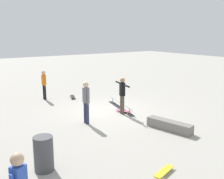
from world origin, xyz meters
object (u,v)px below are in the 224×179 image
(skateboard_main, at_px, (123,111))
(bystander_grey_shirt, at_px, (86,100))
(bystander_orange_shirt, at_px, (44,83))
(trash_bin, at_px, (44,154))
(skate_ledge, at_px, (169,125))
(loose_skateboard_black, at_px, (73,97))
(loose_skateboard_yellow, at_px, (164,171))
(grind_rail, at_px, (121,106))
(skater_main, at_px, (122,93))

(skateboard_main, distance_m, bystander_grey_shirt, 2.32)
(bystander_orange_shirt, relative_size, trash_bin, 1.68)
(skate_ledge, distance_m, loose_skateboard_black, 6.62)
(bystander_grey_shirt, height_order, loose_skateboard_yellow, bystander_grey_shirt)
(grind_rail, bearing_deg, skater_main, 161.77)
(bystander_orange_shirt, relative_size, loose_skateboard_yellow, 1.94)
(skater_main, distance_m, loose_skateboard_black, 4.07)
(skate_ledge, xyz_separation_m, skateboard_main, (2.76, 0.10, -0.11))
(skater_main, relative_size, loose_skateboard_black, 2.04)
(skateboard_main, relative_size, loose_skateboard_yellow, 0.99)
(grind_rail, bearing_deg, skate_ledge, -169.98)
(skate_ledge, height_order, skater_main, skater_main)
(bystander_orange_shirt, bearing_deg, skate_ledge, -165.69)
(grind_rail, xyz_separation_m, trash_bin, (-3.58, 5.12, 0.34))
(skater_main, distance_m, bystander_orange_shirt, 4.94)
(skateboard_main, xyz_separation_m, bystander_grey_shirt, (-0.33, 2.12, 0.90))
(grind_rail, xyz_separation_m, skate_ledge, (-3.38, 0.19, 0.05))
(skater_main, xyz_separation_m, loose_skateboard_black, (3.93, 0.56, -0.90))
(grind_rail, xyz_separation_m, bystander_grey_shirt, (-0.96, 2.40, 0.84))
(skater_main, xyz_separation_m, loose_skateboard_yellow, (-4.77, 2.16, -0.90))
(bystander_grey_shirt, xyz_separation_m, trash_bin, (-2.63, 2.72, -0.49))
(grind_rail, height_order, skateboard_main, grind_rail)
(bystander_grey_shirt, xyz_separation_m, loose_skateboard_yellow, (-4.57, 0.22, -0.90))
(bystander_grey_shirt, bearing_deg, grind_rail, 109.32)
(skate_ledge, bearing_deg, loose_skateboard_yellow, 131.36)
(skater_main, bearing_deg, loose_skateboard_yellow, 167.08)
(bystander_orange_shirt, bearing_deg, grind_rail, -150.45)
(loose_skateboard_yellow, bearing_deg, loose_skateboard_black, -117.56)
(grind_rail, bearing_deg, bystander_orange_shirt, 45.66)
(bystander_orange_shirt, relative_size, loose_skateboard_black, 1.94)
(skater_main, relative_size, trash_bin, 1.76)
(bystander_grey_shirt, bearing_deg, loose_skateboard_black, 159.09)
(grind_rail, bearing_deg, trash_bin, 138.14)
(grind_rail, distance_m, skate_ledge, 3.39)
(skater_main, height_order, skateboard_main, skater_main)
(bystander_orange_shirt, bearing_deg, loose_skateboard_yellow, 175.80)
(skate_ledge, distance_m, trash_bin, 4.95)
(skater_main, bearing_deg, bystander_orange_shirt, 34.78)
(loose_skateboard_yellow, distance_m, loose_skateboard_black, 8.85)
(skateboard_main, distance_m, trash_bin, 5.69)
(loose_skateboard_black, relative_size, trash_bin, 0.86)
(grind_rail, height_order, loose_skateboard_black, grind_rail)
(trash_bin, bearing_deg, skate_ledge, -87.63)
(skater_main, relative_size, bystander_orange_shirt, 1.05)
(skater_main, height_order, bystander_grey_shirt, bystander_grey_shirt)
(grind_rail, distance_m, skateboard_main, 0.69)
(bystander_grey_shirt, bearing_deg, skate_ledge, 40.02)
(skater_main, distance_m, loose_skateboard_yellow, 5.32)
(grind_rail, bearing_deg, skateboard_main, 168.71)
(skateboard_main, height_order, bystander_grey_shirt, bystander_grey_shirt)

